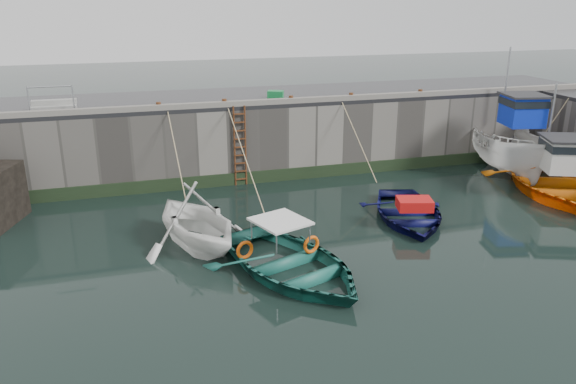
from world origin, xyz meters
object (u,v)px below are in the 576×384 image
object	(u,v)px
boat_near_navy	(407,218)
bollard_c	(291,99)
bollard_a	(159,106)
bollard_b	(224,103)
bollard_d	(351,96)
boat_far_orange	(554,181)
boat_near_blue	(291,273)
boat_near_white	(197,245)
ladder	(240,146)
bollard_e	(420,93)
boat_far_white	(511,148)
fish_crate	(276,94)

from	to	relation	value
boat_near_navy	bollard_c	distance (m)	6.92
bollard_a	bollard_b	distance (m)	2.50
bollard_b	bollard_c	xyz separation A→B (m)	(2.70, 0.00, 0.00)
bollard_d	bollard_c	bearing A→B (deg)	180.00
boat_far_orange	bollard_b	distance (m)	13.15
boat_far_orange	bollard_a	xyz separation A→B (m)	(-14.48, 4.59, 2.87)
boat_near_blue	boat_near_navy	world-z (taller)	boat_near_blue
boat_near_navy	bollard_d	size ratio (longest dim) A/B	16.15
boat_near_white	boat_near_blue	size ratio (longest dim) A/B	0.81
boat_near_blue	bollard_a	world-z (taller)	bollard_a
ladder	bollard_c	distance (m)	2.81
ladder	boat_near_navy	world-z (taller)	ladder
ladder	boat_near_blue	bearing A→B (deg)	-92.30
boat_near_navy	bollard_b	xyz separation A→B (m)	(-5.18, 5.56, 3.30)
boat_near_blue	bollard_e	world-z (taller)	bollard_e
ladder	boat_far_white	bearing A→B (deg)	-7.74
ladder	boat_near_white	world-z (taller)	ladder
boat_near_navy	boat_far_white	size ratio (longest dim) A/B	0.65
bollard_d	boat_far_white	bearing A→B (deg)	-15.83
boat_near_white	boat_far_white	bearing A→B (deg)	-3.02
bollard_b	bollard_d	size ratio (longest dim) A/B	1.00
boat_near_navy	bollard_b	size ratio (longest dim) A/B	16.15
boat_near_white	bollard_d	bearing A→B (deg)	19.71
boat_far_orange	bollard_c	xyz separation A→B (m)	(-9.28, 4.59, 2.87)
boat_near_white	bollard_a	world-z (taller)	bollard_a
bollard_c	boat_near_blue	bearing A→B (deg)	-106.88
boat_near_navy	bollard_d	bearing A→B (deg)	104.98
boat_near_blue	boat_far_orange	xyz separation A→B (m)	(11.80, 3.71, 0.43)
boat_near_blue	boat_far_white	size ratio (longest dim) A/B	0.76
boat_near_white	boat_near_navy	bearing A→B (deg)	-17.05
boat_near_white	bollard_c	bearing A→B (deg)	32.17
bollard_b	bollard_a	bearing A→B (deg)	180.00
ladder	bollard_e	xyz separation A→B (m)	(8.00, 0.34, 1.71)
bollard_b	boat_far_orange	bearing A→B (deg)	-20.98
boat_near_blue	bollard_b	xyz separation A→B (m)	(-0.18, 8.30, 3.30)
boat_near_blue	boat_far_white	world-z (taller)	boat_far_white
fish_crate	bollard_d	size ratio (longest dim) A/B	2.33
ladder	bollard_d	bearing A→B (deg)	4.00
boat_near_blue	boat_near_navy	distance (m)	5.71
bollard_c	bollard_d	distance (m)	2.60
bollard_b	bollard_e	world-z (taller)	same
bollard_b	boat_near_navy	bearing A→B (deg)	-46.99
boat_far_white	bollard_b	bearing A→B (deg)	-176.24
bollard_a	bollard_b	world-z (taller)	same
bollard_b	bollard_c	bearing A→B (deg)	0.00
bollard_a	bollard_e	size ratio (longest dim) A/B	1.00
boat_near_blue	bollard_c	distance (m)	9.28
bollard_a	boat_near_white	bearing A→B (deg)	-85.19
boat_near_navy	boat_far_orange	xyz separation A→B (m)	(6.80, 0.96, 0.43)
boat_near_blue	fish_crate	bearing A→B (deg)	57.31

